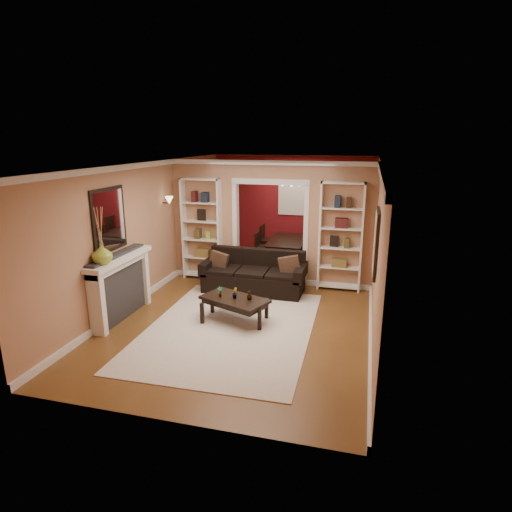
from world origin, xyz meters
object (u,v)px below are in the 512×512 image
(coffee_table, at_px, (235,310))
(bookshelf_left, at_px, (202,229))
(bookshelf_right, at_px, (341,237))
(fireplace, at_px, (122,288))
(sofa, at_px, (254,272))
(dining_table, at_px, (289,251))

(coffee_table, height_order, bookshelf_left, bookshelf_left)
(bookshelf_right, bearing_deg, fireplace, -145.20)
(sofa, bearing_deg, dining_table, 82.77)
(sofa, distance_m, bookshelf_right, 1.96)
(coffee_table, xyz_separation_m, bookshelf_right, (1.65, 2.17, 0.93))
(fireplace, bearing_deg, dining_table, 63.09)
(sofa, distance_m, dining_table, 2.44)
(coffee_table, distance_m, bookshelf_right, 2.88)
(bookshelf_left, distance_m, fireplace, 2.65)
(bookshelf_left, height_order, fireplace, bookshelf_left)
(fireplace, bearing_deg, bookshelf_left, 77.95)
(sofa, height_order, bookshelf_left, bookshelf_left)
(bookshelf_right, distance_m, dining_table, 2.48)
(sofa, height_order, bookshelf_right, bookshelf_right)
(coffee_table, bearing_deg, dining_table, 108.59)
(coffee_table, bearing_deg, bookshelf_right, 74.57)
(bookshelf_right, bearing_deg, dining_table, 127.78)
(sofa, relative_size, bookshelf_left, 0.94)
(sofa, bearing_deg, coffee_table, -87.24)
(coffee_table, distance_m, dining_table, 4.01)
(dining_table, bearing_deg, bookshelf_right, -142.22)
(sofa, bearing_deg, bookshelf_left, 157.05)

